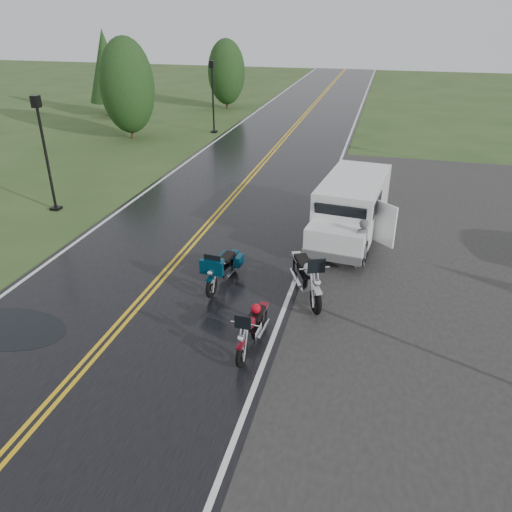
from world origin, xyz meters
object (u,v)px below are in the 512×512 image
Objects in this scene: motorcycle_teal at (211,279)px; lamp_post_near_left at (46,155)px; motorcycle_red at (242,345)px; person_at_van at (361,244)px; motorcycle_silver at (316,290)px; lamp_post_far_left at (213,97)px; van_white at (314,224)px.

lamp_post_near_left reaches higher than motorcycle_teal.
person_at_van reaches higher than motorcycle_red.
lamp_post_far_left is at bearing 91.30° from motorcycle_silver.
motorcycle_red is at bearing 28.12° from person_at_van.
van_white is at bearing -61.34° from lamp_post_far_left.
motorcycle_red is at bearing -69.84° from lamp_post_far_left.
motorcycle_teal is 0.39× the size of van_white.
lamp_post_near_left reaches higher than van_white.
person_at_van is at bearing 48.89° from motorcycle_silver.
motorcycle_silver is 0.57× the size of lamp_post_far_left.
van_white is at bearing 86.93° from motorcycle_red.
van_white is (2.23, 3.41, 0.42)m from motorcycle_teal.
motorcycle_teal is 0.47× the size of lamp_post_near_left.
motorcycle_teal is 4.69m from person_at_van.
van_white is 3.39× the size of person_at_van.
motorcycle_silver is at bearing 3.02° from motorcycle_teal.
motorcycle_red is 3.03m from motorcycle_teal.
motorcycle_teal is 1.34× the size of person_at_van.
motorcycle_red is 0.98× the size of motorcycle_teal.
person_at_van is at bearing 71.57° from motorcycle_red.
lamp_post_far_left is at bearing 83.47° from lamp_post_near_left.
lamp_post_near_left is at bearing 178.82° from van_white.
lamp_post_near_left reaches higher than motorcycle_silver.
lamp_post_far_left is (1.65, 14.44, -0.02)m from lamp_post_near_left.
motorcycle_teal is at bearing 124.45° from motorcycle_red.
van_white is (-0.60, 3.53, 0.30)m from motorcycle_silver.
lamp_post_near_left is at bearing -49.98° from person_at_van.
lamp_post_far_left is (-6.46, 19.31, 1.56)m from motorcycle_teal.
motorcycle_red is 5.85m from person_at_van.
person_at_van is (0.90, 2.96, 0.04)m from motorcycle_silver.
van_white reaches higher than motorcycle_silver.
motorcycle_red is 23.38m from lamp_post_far_left.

